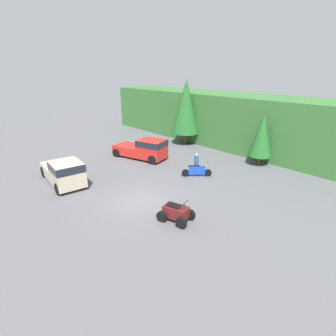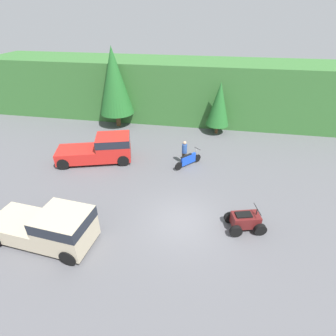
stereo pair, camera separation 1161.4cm
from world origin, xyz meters
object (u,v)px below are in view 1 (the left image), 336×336
object	(u,v)px
pickup_truck_second	(64,172)
dirt_bike	(197,171)
quad_atv	(176,213)
pickup_truck_red	(145,148)
rider_person	(196,163)

from	to	relation	value
pickup_truck_second	dirt_bike	bearing A→B (deg)	61.72
pickup_truck_second	quad_atv	xyz separation A→B (m)	(9.19, 2.62, -0.53)
pickup_truck_red	dirt_bike	xyz separation A→B (m)	(6.34, 0.36, -0.55)
dirt_bike	quad_atv	size ratio (longest dim) A/B	0.88
pickup_truck_red	quad_atv	world-z (taller)	pickup_truck_red
quad_atv	pickup_truck_second	bearing A→B (deg)	-179.55
pickup_truck_second	quad_atv	distance (m)	9.57
pickup_truck_red	dirt_bike	distance (m)	6.37
dirt_bike	rider_person	xyz separation A→B (m)	(-0.34, 0.29, 0.50)
pickup_truck_second	pickup_truck_red	bearing A→B (deg)	100.59
quad_atv	dirt_bike	bearing A→B (deg)	106.24
pickup_truck_second	quad_atv	size ratio (longest dim) A/B	2.46
pickup_truck_red	rider_person	xyz separation A→B (m)	(6.00, 0.66, -0.05)
pickup_truck_red	rider_person	world-z (taller)	pickup_truck_red
rider_person	pickup_truck_red	bearing A→B (deg)	129.19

